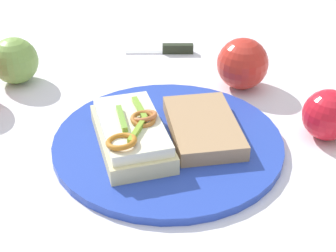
% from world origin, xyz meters
% --- Properties ---
extents(ground_plane, '(2.00, 2.00, 0.00)m').
position_xyz_m(ground_plane, '(0.00, 0.00, 0.00)').
color(ground_plane, white).
rests_on(ground_plane, ground).
extents(plate, '(0.30, 0.30, 0.01)m').
position_xyz_m(plate, '(0.00, 0.00, 0.01)').
color(plate, '#2844B5').
rests_on(plate, ground_plane).
extents(sandwich, '(0.16, 0.17, 0.05)m').
position_xyz_m(sandwich, '(-0.04, 0.03, 0.03)').
color(sandwich, beige).
rests_on(sandwich, plate).
extents(bread_slice_side, '(0.16, 0.16, 0.02)m').
position_xyz_m(bread_slice_side, '(0.04, -0.03, 0.02)').
color(bread_slice_side, tan).
rests_on(bread_slice_side, plate).
extents(apple_0, '(0.10, 0.10, 0.07)m').
position_xyz_m(apple_0, '(-0.00, 0.30, 0.04)').
color(apple_0, '#7CA447').
rests_on(apple_0, ground_plane).
extents(apple_1, '(0.10, 0.10, 0.07)m').
position_xyz_m(apple_1, '(0.14, -0.16, 0.03)').
color(apple_1, red).
rests_on(apple_1, ground_plane).
extents(apple_3, '(0.11, 0.11, 0.08)m').
position_xyz_m(apple_3, '(0.20, 0.01, 0.04)').
color(apple_3, red).
rests_on(apple_3, ground_plane).
extents(knife, '(0.08, 0.10, 0.02)m').
position_xyz_m(knife, '(0.24, 0.17, 0.01)').
color(knife, silver).
rests_on(knife, ground_plane).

